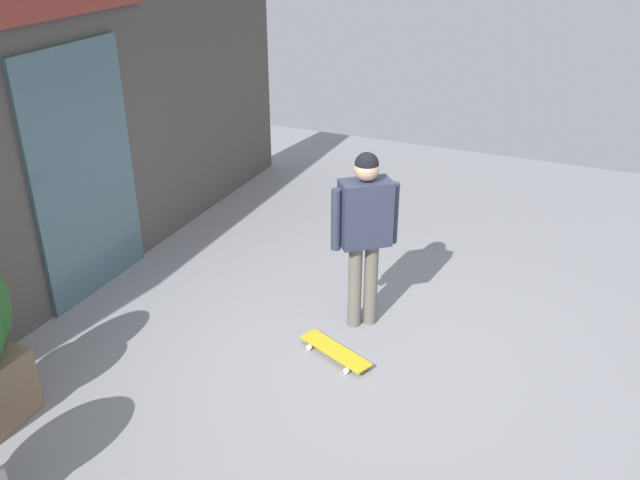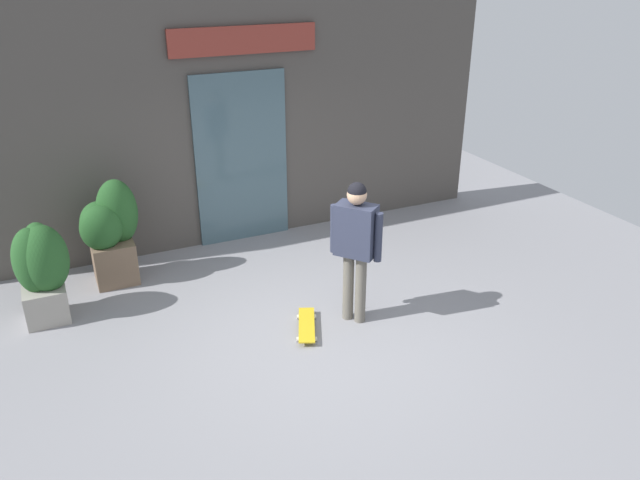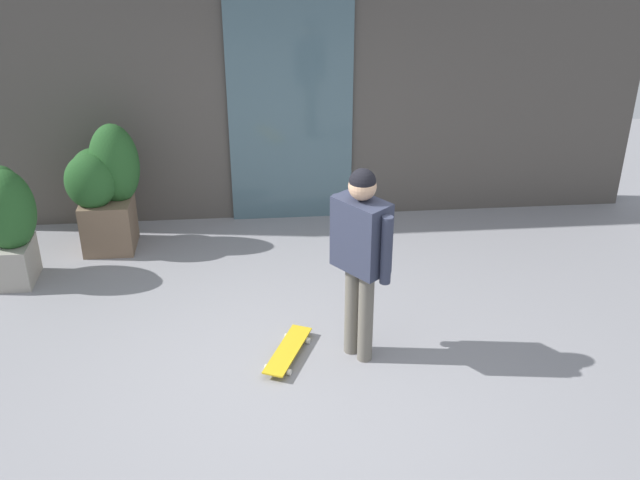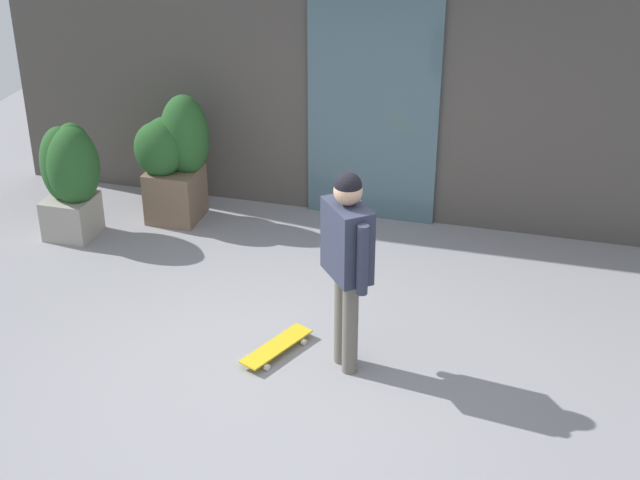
{
  "view_description": "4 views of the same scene",
  "coord_description": "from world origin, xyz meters",
  "views": [
    {
      "loc": [
        -4.81,
        -1.83,
        3.71
      ],
      "look_at": [
        0.18,
        0.35,
        0.99
      ],
      "focal_mm": 38.15,
      "sensor_mm": 36.0,
      "label": 1
    },
    {
      "loc": [
        -2.6,
        -5.67,
        4.07
      ],
      "look_at": [
        0.18,
        0.35,
        0.99
      ],
      "focal_mm": 35.01,
      "sensor_mm": 36.0,
      "label": 2
    },
    {
      "loc": [
        -0.31,
        -5.4,
        4.02
      ],
      "look_at": [
        0.18,
        0.35,
        0.99
      ],
      "focal_mm": 42.94,
      "sensor_mm": 36.0,
      "label": 3
    },
    {
      "loc": [
        2.0,
        -6.27,
        4.6
      ],
      "look_at": [
        0.18,
        0.35,
        0.99
      ],
      "focal_mm": 52.73,
      "sensor_mm": 36.0,
      "label": 4
    }
  ],
  "objects": [
    {
      "name": "planter_box_left",
      "position": [
        -2.84,
        1.63,
        0.71
      ],
      "size": [
        0.63,
        0.62,
        1.23
      ],
      "color": "gray",
      "rests_on": "ground_plane"
    },
    {
      "name": "ground_plane",
      "position": [
        0.0,
        0.0,
        0.0
      ],
      "size": [
        12.0,
        12.0,
        0.0
      ],
      "primitive_type": "plane",
      "color": "gray"
    },
    {
      "name": "planter_box_right",
      "position": [
        -1.98,
        2.28,
        0.74
      ],
      "size": [
        0.77,
        0.65,
        1.41
      ],
      "color": "brown",
      "rests_on": "ground_plane"
    },
    {
      "name": "skateboarder",
      "position": [
        0.49,
        0.04,
        1.09
      ],
      "size": [
        0.49,
        0.52,
        1.76
      ],
      "rotation": [
        0.0,
        0.0,
        -2.46
      ],
      "color": "#666056",
      "rests_on": "ground_plane"
    },
    {
      "name": "skateboard",
      "position": [
        -0.12,
        0.07,
        0.06
      ],
      "size": [
        0.47,
        0.77,
        0.08
      ],
      "rotation": [
        0.0,
        0.0,
        -1.98
      ],
      "color": "gold",
      "rests_on": "ground_plane"
    },
    {
      "name": "building_facade",
      "position": [
        0.0,
        3.01,
        1.92
      ],
      "size": [
        8.2,
        0.31,
        3.87
      ],
      "color": "#4C4742",
      "rests_on": "ground_plane"
    }
  ]
}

